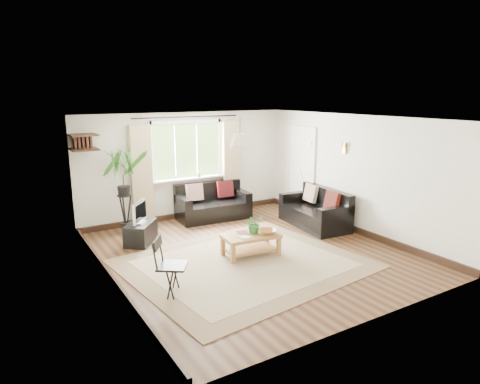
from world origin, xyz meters
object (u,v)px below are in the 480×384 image
sofa_back (213,202)px  folding_chair (172,267)px  sofa_right (314,209)px  palm_stand (124,192)px  coffee_table (251,245)px  tv_stand (141,233)px

sofa_back → folding_chair: folding_chair is taller
sofa_right → palm_stand: (-3.61, 1.70, 0.47)m
coffee_table → sofa_right: bearing=20.1°
sofa_back → folding_chair: bearing=-121.8°
palm_stand → folding_chair: palm_stand is taller
tv_stand → palm_stand: bearing=42.5°
palm_stand → folding_chair: 3.18m
tv_stand → folding_chair: folding_chair is taller
coffee_table → folding_chair: (-1.74, -0.67, 0.22)m
sofa_back → tv_stand: (-1.95, -0.73, -0.18)m
tv_stand → palm_stand: 1.04m
coffee_table → folding_chair: 1.88m
folding_chair → coffee_table: bearing=-34.5°
sofa_right → palm_stand: palm_stand is taller
coffee_table → folding_chair: size_ratio=1.17×
sofa_right → folding_chair: size_ratio=1.94×
coffee_table → sofa_back: bearing=77.9°
coffee_table → palm_stand: size_ratio=0.57×
sofa_back → coffee_table: 2.46m
sofa_right → folding_chair: (-3.87, -1.44, 0.04)m
sofa_back → folding_chair: 3.81m
sofa_back → palm_stand: 2.05m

